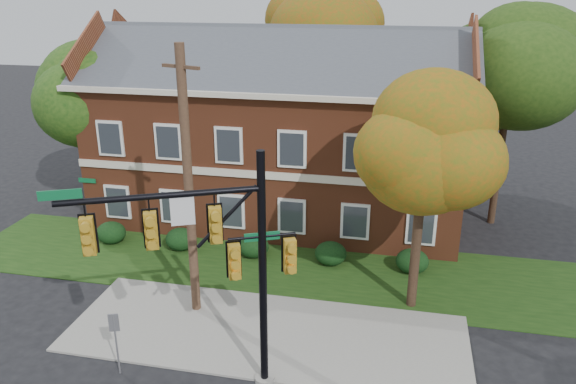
% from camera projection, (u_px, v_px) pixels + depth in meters
% --- Properties ---
extents(ground, '(120.00, 120.00, 0.00)m').
position_uv_depth(ground, '(259.00, 351.00, 18.91)').
color(ground, black).
rests_on(ground, ground).
extents(sidewalk, '(14.00, 5.00, 0.08)m').
position_uv_depth(sidewalk, '(266.00, 333.00, 19.81)').
color(sidewalk, gray).
rests_on(sidewalk, ground).
extents(grass_strip, '(30.00, 6.00, 0.04)m').
position_uv_depth(grass_strip, '(294.00, 268.00, 24.40)').
color(grass_strip, '#193811').
rests_on(grass_strip, ground).
extents(apartment_building, '(18.80, 8.80, 9.74)m').
position_uv_depth(apartment_building, '(279.00, 122.00, 28.49)').
color(apartment_building, brown).
rests_on(apartment_building, ground).
extents(hedge_far_left, '(1.40, 1.26, 1.05)m').
position_uv_depth(hedge_far_left, '(111.00, 233.00, 26.61)').
color(hedge_far_left, black).
rests_on(hedge_far_left, ground).
extents(hedge_left, '(1.40, 1.26, 1.05)m').
position_uv_depth(hedge_left, '(181.00, 239.00, 25.93)').
color(hedge_left, black).
rests_on(hedge_left, ground).
extents(hedge_center, '(1.40, 1.26, 1.05)m').
position_uv_depth(hedge_center, '(254.00, 246.00, 25.25)').
color(hedge_center, black).
rests_on(hedge_center, ground).
extents(hedge_right, '(1.40, 1.26, 1.05)m').
position_uv_depth(hedge_right, '(331.00, 253.00, 24.57)').
color(hedge_right, black).
rests_on(hedge_right, ground).
extents(hedge_far_right, '(1.40, 1.26, 1.05)m').
position_uv_depth(hedge_far_right, '(412.00, 261.00, 23.89)').
color(hedge_far_right, black).
rests_on(hedge_far_right, ground).
extents(tree_near_right, '(4.50, 4.25, 8.58)m').
position_uv_depth(tree_near_right, '(432.00, 139.00, 19.09)').
color(tree_near_right, black).
rests_on(tree_near_right, ground).
extents(tree_left_rear, '(5.40, 5.10, 8.88)m').
position_uv_depth(tree_left_rear, '(89.00, 86.00, 28.77)').
color(tree_left_rear, black).
rests_on(tree_left_rear, ground).
extents(tree_right_rear, '(6.30, 5.95, 10.62)m').
position_uv_depth(tree_right_rear, '(520.00, 64.00, 25.98)').
color(tree_right_rear, black).
rests_on(tree_right_rear, ground).
extents(tree_far_rear, '(6.84, 6.46, 11.52)m').
position_uv_depth(tree_far_rear, '(329.00, 32.00, 34.06)').
color(tree_far_rear, black).
rests_on(tree_far_rear, ground).
extents(traffic_signal, '(6.18, 2.96, 7.49)m').
position_uv_depth(traffic_signal, '(215.00, 252.00, 15.58)').
color(traffic_signal, gray).
rests_on(traffic_signal, ground).
extents(utility_pole, '(1.49, 0.60, 9.88)m').
position_uv_depth(utility_pole, '(189.00, 186.00, 19.56)').
color(utility_pole, '#432D1F').
rests_on(utility_pole, ground).
extents(sign_post, '(0.31, 0.14, 2.19)m').
position_uv_depth(sign_post, '(115.00, 334.00, 17.34)').
color(sign_post, slate).
rests_on(sign_post, ground).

